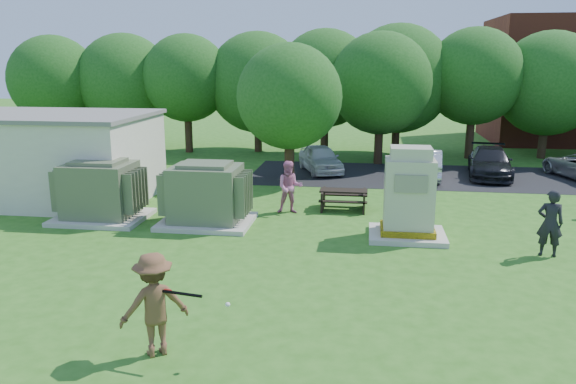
# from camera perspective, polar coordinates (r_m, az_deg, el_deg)

# --- Properties ---
(ground) EXTENTS (120.00, 120.00, 0.00)m
(ground) POSITION_cam_1_polar(r_m,az_deg,el_deg) (14.18, -2.30, -8.84)
(ground) COLOR #2D6619
(ground) RESTS_ON ground
(service_building) EXTENTS (10.00, 5.00, 3.20)m
(service_building) POSITION_cam_1_polar(r_m,az_deg,el_deg) (24.29, -25.57, 3.15)
(service_building) COLOR beige
(service_building) RESTS_ON ground
(service_building_roof) EXTENTS (10.20, 5.20, 0.15)m
(service_building_roof) POSITION_cam_1_polar(r_m,az_deg,el_deg) (24.09, -25.97, 7.06)
(service_building_roof) COLOR slate
(service_building_roof) RESTS_ON service_building
(parking_strip) EXTENTS (20.00, 6.00, 0.01)m
(parking_strip) POSITION_cam_1_polar(r_m,az_deg,el_deg) (27.34, 17.60, 1.43)
(parking_strip) COLOR #232326
(parking_strip) RESTS_ON ground
(transformer_left) EXTENTS (3.00, 2.40, 2.07)m
(transformer_left) POSITION_cam_1_polar(r_m,az_deg,el_deg) (20.04, -18.52, 0.01)
(transformer_left) COLOR beige
(transformer_left) RESTS_ON ground
(transformer_right) EXTENTS (3.00, 2.40, 2.07)m
(transformer_right) POSITION_cam_1_polar(r_m,az_deg,el_deg) (18.69, -8.31, -0.36)
(transformer_right) COLOR beige
(transformer_right) RESTS_ON ground
(generator_cabinet) EXTENTS (2.31, 1.89, 2.81)m
(generator_cabinet) POSITION_cam_1_polar(r_m,az_deg,el_deg) (17.40, 12.16, -0.66)
(generator_cabinet) COLOR beige
(generator_cabinet) RESTS_ON ground
(picnic_table) EXTENTS (1.72, 1.29, 0.74)m
(picnic_table) POSITION_cam_1_polar(r_m,az_deg,el_deg) (20.49, 5.66, -0.54)
(picnic_table) COLOR black
(picnic_table) RESTS_ON ground
(batter) EXTENTS (1.46, 1.31, 1.97)m
(batter) POSITION_cam_1_polar(r_m,az_deg,el_deg) (10.74, -13.43, -11.04)
(batter) COLOR brown
(batter) RESTS_ON ground
(person_by_generator) EXTENTS (0.75, 0.55, 1.89)m
(person_by_generator) POSITION_cam_1_polar(r_m,az_deg,el_deg) (17.09, 25.08, -2.88)
(person_by_generator) COLOR black
(person_by_generator) RESTS_ON ground
(person_at_picnic) EXTENTS (1.02, 0.85, 1.88)m
(person_at_picnic) POSITION_cam_1_polar(r_m,az_deg,el_deg) (19.82, 0.18, 0.48)
(person_at_picnic) COLOR #CB6B98
(person_at_picnic) RESTS_ON ground
(car_white) EXTENTS (2.76, 4.12, 1.30)m
(car_white) POSITION_cam_1_polar(r_m,az_deg,el_deg) (27.33, 3.33, 3.42)
(car_white) COLOR silver
(car_white) RESTS_ON ground
(car_silver_a) EXTENTS (1.83, 4.23, 1.35)m
(car_silver_a) POSITION_cam_1_polar(r_m,az_deg,el_deg) (26.51, 13.76, 2.80)
(car_silver_a) COLOR silver
(car_silver_a) RESTS_ON ground
(car_dark) EXTENTS (2.50, 4.84, 1.34)m
(car_dark) POSITION_cam_1_polar(r_m,az_deg,el_deg) (27.82, 19.82, 2.86)
(car_dark) COLOR black
(car_dark) RESTS_ON ground
(batting_equipment) EXTENTS (1.33, 0.23, 0.24)m
(batting_equipment) POSITION_cam_1_polar(r_m,az_deg,el_deg) (10.32, -10.41, -10.23)
(batting_equipment) COLOR black
(batting_equipment) RESTS_ON ground
(tree_row) EXTENTS (41.30, 13.30, 7.30)m
(tree_row) POSITION_cam_1_polar(r_m,az_deg,el_deg) (31.45, 7.01, 11.06)
(tree_row) COLOR #47301E
(tree_row) RESTS_ON ground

